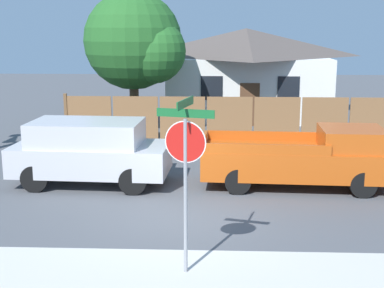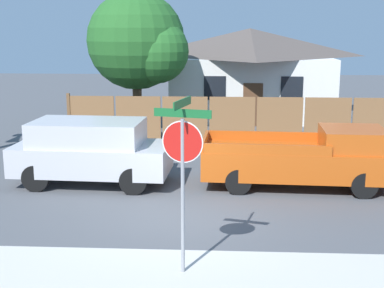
% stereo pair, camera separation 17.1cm
% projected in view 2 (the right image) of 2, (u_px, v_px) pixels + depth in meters
% --- Properties ---
extents(ground_plane, '(80.00, 80.00, 0.00)m').
position_uv_depth(ground_plane, '(179.00, 216.00, 13.00)').
color(ground_plane, '#4C4F54').
extents(sidewalk_strip, '(36.00, 3.20, 0.01)m').
position_uv_depth(sidewalk_strip, '(164.00, 286.00, 9.48)').
color(sidewalk_strip, beige).
rests_on(sidewalk_strip, ground).
extents(wooden_fence, '(13.39, 0.12, 1.89)m').
position_uv_depth(wooden_fence, '(232.00, 119.00, 21.44)').
color(wooden_fence, brown).
rests_on(wooden_fence, ground).
extents(house, '(8.43, 8.04, 4.45)m').
position_uv_depth(house, '(249.00, 70.00, 27.98)').
color(house, white).
rests_on(house, ground).
extents(oak_tree, '(4.39, 4.18, 6.03)m').
position_uv_depth(oak_tree, '(140.00, 43.00, 22.75)').
color(oak_tree, brown).
rests_on(oak_tree, ground).
extents(red_suv, '(4.57, 2.23, 1.88)m').
position_uv_depth(red_suv, '(91.00, 150.00, 15.51)').
color(red_suv, '#B7B7BC').
rests_on(red_suv, ground).
extents(orange_pickup, '(5.52, 2.24, 1.74)m').
position_uv_depth(orange_pickup, '(306.00, 158.00, 15.20)').
color(orange_pickup, '#B74C14').
rests_on(orange_pickup, ground).
extents(stop_sign, '(1.04, 0.94, 3.28)m').
position_uv_depth(stop_sign, '(183.00, 156.00, 9.58)').
color(stop_sign, gray).
rests_on(stop_sign, ground).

